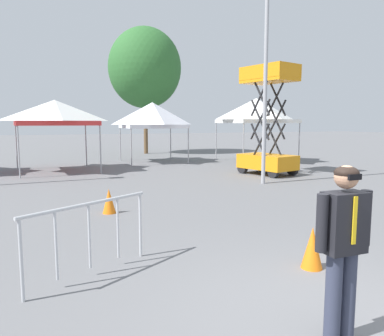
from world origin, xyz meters
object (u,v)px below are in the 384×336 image
Objects in this scene: scissor_lift at (268,143)px; crowd_barrier_mid_lot at (89,225)px; canopy_tent_far_left at (152,115)px; tree_behind_tents_left at (145,68)px; person_foreground at (343,241)px; traffic_cone_lot_center at (312,248)px; traffic_cone_near_barrier at (109,201)px; light_pole_near_lift at (267,25)px; canopy_tent_left_of_center at (55,113)px; canopy_tent_far_right at (256,111)px.

scissor_lift reaches higher than crowd_barrier_mid_lot.
scissor_lift is at bearing -65.90° from canopy_tent_far_left.
crowd_barrier_mid_lot is at bearing -108.08° from tree_behind_tents_left.
person_foreground is (-3.32, -17.23, -1.55)m from canopy_tent_far_left.
person_foreground reaches higher than crowd_barrier_mid_lot.
scissor_lift reaches higher than traffic_cone_lot_center.
canopy_tent_far_left is 0.38× the size of tree_behind_tents_left.
traffic_cone_near_barrier is (-5.69, -16.68, -5.64)m from tree_behind_tents_left.
traffic_cone_near_barrier is at bearing 100.41° from person_foreground.
light_pole_near_lift is at bearing 40.81° from crowd_barrier_mid_lot.
canopy_tent_left_of_center is 13.98m from traffic_cone_lot_center.
scissor_lift is 2.42× the size of crowd_barrier_mid_lot.
light_pole_near_lift reaches higher than canopy_tent_far_right.
canopy_tent_far_right reaches higher than canopy_tent_left_of_center.
canopy_tent_left_of_center is at bearing 94.47° from traffic_cone_near_barrier.
crowd_barrier_mid_lot is (-6.63, -20.31, -5.19)m from tree_behind_tents_left.
light_pole_near_lift is at bearing -127.49° from scissor_lift.
canopy_tent_far_left reaches higher than traffic_cone_lot_center.
tree_behind_tents_left is at bearing 117.89° from canopy_tent_far_right.
light_pole_near_lift reaches higher than traffic_cone_near_barrier.
canopy_tent_far_right is (5.35, -2.10, 0.26)m from canopy_tent_far_left.
tree_behind_tents_left is at bearing 50.89° from canopy_tent_left_of_center.
traffic_cone_near_barrier is at bearing 75.49° from crowd_barrier_mid_lot.
scissor_lift is at bearing 59.40° from traffic_cone_lot_center.
scissor_lift is at bearing -29.14° from canopy_tent_left_of_center.
light_pole_near_lift reaches higher than crowd_barrier_mid_lot.
traffic_cone_lot_center is (-3.51, -21.33, -5.63)m from tree_behind_tents_left.
person_foreground is at bearing -83.05° from canopy_tent_left_of_center.
traffic_cone_lot_center is at bearing -119.44° from canopy_tent_far_right.
traffic_cone_near_barrier is (-4.47, -10.98, -2.29)m from canopy_tent_far_left.
person_foreground is 6.39m from traffic_cone_near_barrier.
person_foreground is at bearing -79.59° from traffic_cone_near_barrier.
crowd_barrier_mid_lot is at bearing -104.51° from traffic_cone_near_barrier.
light_pole_near_lift is 5.33× the size of crowd_barrier_mid_lot.
canopy_tent_far_right reaches higher than canopy_tent_far_left.
traffic_cone_near_barrier is at bearing -150.14° from scissor_lift.
traffic_cone_lot_center is (-3.78, -6.97, -5.22)m from light_pole_near_lift.
traffic_cone_near_barrier is at bearing -112.12° from canopy_tent_far_left.
canopy_tent_far_right is 0.42× the size of tree_behind_tents_left.
canopy_tent_far_left is 12.08m from traffic_cone_near_barrier.
canopy_tent_far_right is 16.64m from crowd_barrier_mid_lot.
traffic_cone_lot_center is at bearing -77.99° from canopy_tent_left_of_center.
scissor_lift is at bearing 29.86° from traffic_cone_near_barrier.
canopy_tent_far_right is (10.51, 0.05, 0.22)m from canopy_tent_left_of_center.
person_foreground is 2.03m from traffic_cone_lot_center.
tree_behind_tents_left reaches higher than canopy_tent_far_right.
light_pole_near_lift is (1.49, -8.67, 2.94)m from canopy_tent_far_left.
canopy_tent_left_of_center is 0.41× the size of tree_behind_tents_left.
canopy_tent_left_of_center reaches higher than crowd_barrier_mid_lot.
traffic_cone_lot_center is at bearing -99.35° from tree_behind_tents_left.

